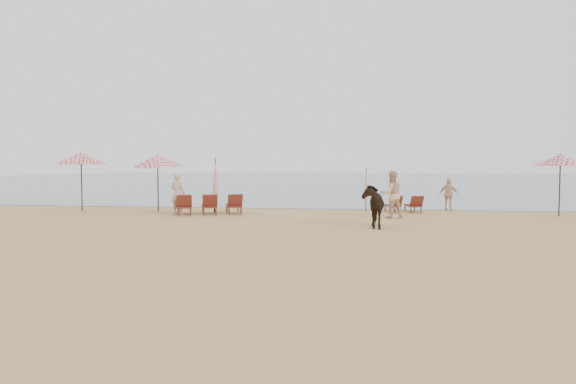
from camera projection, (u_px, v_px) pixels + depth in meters
name	position (u px, v px, depth m)	size (l,w,h in m)	color
ground	(263.00, 240.00, 13.70)	(120.00, 120.00, 0.00)	tan
sea	(342.00, 178.00, 92.81)	(160.00, 140.00, 0.06)	#51606B
lounger_cluster_left	(209.00, 205.00, 20.94)	(3.17, 2.48, 0.61)	#5C1816
lounger_cluster_right	(404.00, 204.00, 21.83)	(1.68, 1.63, 0.53)	#5C1816
umbrella_open_left_a	(81.00, 159.00, 22.52)	(2.40, 2.40, 2.73)	black
umbrella_open_left_b	(158.00, 161.00, 22.34)	(2.14, 2.18, 2.73)	black
umbrella_open_right	(560.00, 160.00, 20.13)	(2.15, 2.15, 2.62)	black
umbrella_closed_left	(215.00, 177.00, 25.45)	(0.31, 0.31, 2.53)	black
umbrella_closed_right	(366.00, 185.00, 22.40)	(0.25, 0.25, 2.02)	black
cow	(372.00, 206.00, 16.42)	(0.81, 1.78, 1.50)	black
beachgoer_left	(178.00, 194.00, 20.79)	(0.66, 0.44, 1.82)	tan
beachgoer_right_a	(392.00, 194.00, 19.48)	(0.93, 0.72, 1.91)	tan
beachgoer_right_b	(449.00, 194.00, 22.71)	(0.90, 0.37, 1.54)	#E1AF8C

